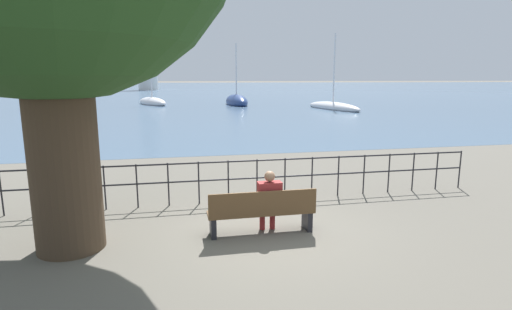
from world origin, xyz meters
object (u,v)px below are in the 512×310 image
object	(u,v)px
sailboat_2	(333,107)
park_bench	(262,212)
seated_person_left	(269,199)
harbor_lighthouse	(147,57)
sailboat_1	(152,102)
sailboat_3	(236,102)

from	to	relation	value
sailboat_2	park_bench	bearing A→B (deg)	-124.56
park_bench	seated_person_left	xyz separation A→B (m)	(0.16, 0.08, 0.24)
seated_person_left	harbor_lighthouse	size ratio (longest dim) A/B	0.07
sailboat_1	seated_person_left	bearing A→B (deg)	-105.74
park_bench	sailboat_2	xyz separation A→B (m)	(13.99, 30.28, -0.20)
sailboat_2	seated_person_left	bearing A→B (deg)	-124.36
harbor_lighthouse	sailboat_3	bearing A→B (deg)	-78.45
seated_person_left	sailboat_2	distance (m)	33.22
sailboat_1	harbor_lighthouse	size ratio (longest dim) A/B	0.44
seated_person_left	harbor_lighthouse	distance (m)	106.29
park_bench	seated_person_left	size ratio (longest dim) A/B	1.69
sailboat_3	harbor_lighthouse	xyz separation A→B (m)	(-13.63, 66.69, 8.33)
sailboat_1	sailboat_3	size ratio (longest dim) A/B	1.09
sailboat_3	sailboat_1	bearing A→B (deg)	164.43
park_bench	seated_person_left	world-z (taller)	seated_person_left
seated_person_left	sailboat_1	bearing A→B (deg)	95.73
sailboat_2	harbor_lighthouse	size ratio (longest dim) A/B	0.48
park_bench	sailboat_1	xyz separation A→B (m)	(-3.99, 41.44, -0.16)
seated_person_left	sailboat_1	size ratio (longest dim) A/B	0.15
seated_person_left	sailboat_3	xyz separation A→B (m)	(5.49, 38.99, -0.32)
park_bench	sailboat_3	world-z (taller)	sailboat_3
sailboat_1	sailboat_2	world-z (taller)	sailboat_1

